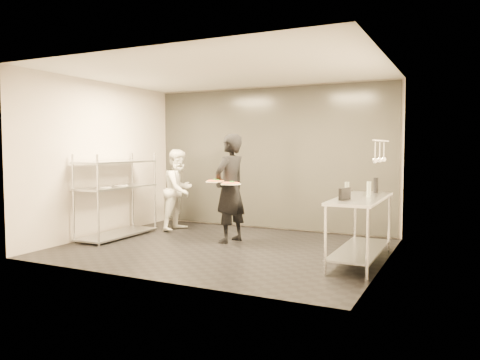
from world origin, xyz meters
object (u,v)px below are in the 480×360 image
at_px(salad_plate, 233,159).
at_px(waiter, 230,188).
at_px(chef, 179,190).
at_px(bottle_dark, 376,185).
at_px(prep_counter, 361,218).
at_px(pass_rack, 117,194).
at_px(pizza_plate_far, 230,183).
at_px(bottle_clear, 369,189).
at_px(pizza_plate_near, 215,181).
at_px(bottle_green, 347,190).
at_px(pos_monitor, 345,194).

bearing_deg(salad_plate, waiter, -70.29).
height_order(chef, bottle_dark, chef).
bearing_deg(salad_plate, prep_counter, -18.17).
bearing_deg(pass_rack, pizza_plate_far, 6.04).
bearing_deg(salad_plate, pass_rack, -157.80).
distance_m(pizza_plate_far, bottle_clear, 2.22).
bearing_deg(salad_plate, pizza_plate_far, -66.57).
distance_m(waiter, bottle_clear, 2.36).
xyz_separation_m(waiter, bottle_dark, (2.36, 0.22, 0.12)).
relative_size(pizza_plate_near, bottle_green, 1.53).
xyz_separation_m(pizza_plate_far, bottle_dark, (2.24, 0.46, 0.02)).
distance_m(waiter, pizza_plate_far, 0.28).
bearing_deg(pass_rack, salad_plate, 22.20).
height_order(pass_rack, salad_plate, pass_rack).
xyz_separation_m(chef, bottle_clear, (3.80, -0.88, 0.24)).
bearing_deg(bottle_green, bottle_dark, 72.29).
distance_m(pass_rack, pizza_plate_far, 2.20).
relative_size(prep_counter, bottle_clear, 8.67).
height_order(pass_rack, bottle_clear, pass_rack).
relative_size(pos_monitor, bottle_clear, 1.07).
distance_m(pizza_plate_near, salad_plate, 0.64).
distance_m(chef, salad_plate, 1.50).
relative_size(bottle_green, bottle_dark, 0.91).
bearing_deg(waiter, pass_rack, -63.91).
height_order(prep_counter, pizza_plate_near, pizza_plate_near).
relative_size(pass_rack, pos_monitor, 7.18).
height_order(pass_rack, prep_counter, pass_rack).
relative_size(prep_counter, pizza_plate_near, 5.50).
distance_m(pass_rack, waiter, 2.11).
relative_size(prep_counter, waiter, 0.98).
bearing_deg(pos_monitor, bottle_green, 117.85).
relative_size(waiter, bottle_green, 8.56).
distance_m(pass_rack, bottle_clear, 4.41).
xyz_separation_m(prep_counter, salad_plate, (-2.40, 0.79, 0.78)).
bearing_deg(chef, waiter, -111.82).
distance_m(chef, pizza_plate_far, 1.82).
bearing_deg(bottle_clear, pos_monitor, -105.53).
xyz_separation_m(pizza_plate_far, pos_monitor, (2.03, -0.68, -0.02)).
bearing_deg(bottle_green, chef, 161.23).
relative_size(prep_counter, pos_monitor, 8.08).
distance_m(chef, pos_monitor, 3.93).
bearing_deg(bottle_green, bottle_clear, 54.17).
bearing_deg(prep_counter, waiter, 168.57).
height_order(pass_rack, pos_monitor, pass_rack).
bearing_deg(bottle_green, salad_plate, 158.07).
height_order(salad_plate, bottle_dark, salad_plate).
distance_m(pizza_plate_far, pos_monitor, 2.14).
distance_m(waiter, pos_monitor, 2.35).
relative_size(salad_plate, bottle_green, 1.30).
xyz_separation_m(waiter, bottle_green, (2.11, -0.57, 0.11)).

